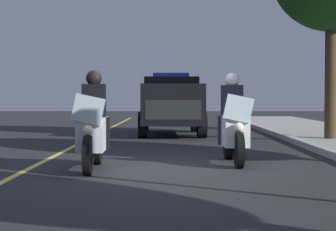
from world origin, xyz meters
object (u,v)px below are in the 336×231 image
(police_motorcycle_lead_right, at_px, (233,126))
(cyclist_background, at_px, (232,107))
(police_motorcycle_lead_left, at_px, (93,129))
(police_suv, at_px, (171,103))

(police_motorcycle_lead_right, relative_size, cyclist_background, 1.22)
(police_motorcycle_lead_left, relative_size, police_suv, 0.43)
(police_motorcycle_lead_right, height_order, cyclist_background, police_motorcycle_lead_right)
(police_motorcycle_lead_right, distance_m, cyclist_background, 11.72)
(police_suv, bearing_deg, police_motorcycle_lead_right, 8.41)
(police_motorcycle_lead_left, xyz_separation_m, police_suv, (-9.05, 1.32, 0.37))
(police_suv, bearing_deg, cyclist_background, 145.91)
(police_suv, distance_m, cyclist_background, 4.29)
(police_motorcycle_lead_left, relative_size, cyclist_background, 1.22)
(cyclist_background, bearing_deg, police_motorcycle_lead_left, -16.44)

